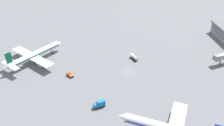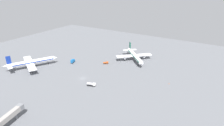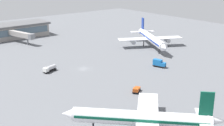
# 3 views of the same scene
# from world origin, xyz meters

# --- Properties ---
(ground) EXTENTS (288.00, 288.00, 0.00)m
(ground) POSITION_xyz_m (0.00, 0.00, 0.00)
(ground) COLOR slate
(airplane_at_gate) EXTENTS (32.40, 33.53, 12.78)m
(airplane_at_gate) POSITION_xyz_m (18.01, 53.59, 4.64)
(airplane_at_gate) COLOR white
(airplane_at_gate) RESTS_ON ground
(airplane_taxiing) EXTENTS (33.80, 40.50, 13.45)m
(airplane_taxiing) POSITION_xyz_m (-49.16, -7.35, 4.89)
(airplane_taxiing) COLOR white
(airplane_taxiing) RESTS_ON ground
(catering_truck) EXTENTS (3.52, 5.91, 3.30)m
(catering_truck) POSITION_xyz_m (-26.78, 18.84, 1.70)
(catering_truck) COLOR black
(catering_truck) RESTS_ON ground
(pushback_tractor) EXTENTS (4.70, 4.06, 1.90)m
(pushback_tractor) POSITION_xyz_m (0.09, 32.78, 0.97)
(pushback_tractor) COLOR black
(pushback_tractor) RESTS_ON ground
(fuel_truck) EXTENTS (6.58, 3.78, 2.50)m
(fuel_truck) POSITION_xyz_m (13.00, -5.67, 1.39)
(fuel_truck) COLOR black
(fuel_truck) RESTS_ON ground
(jet_bridge) EXTENTS (7.81, 20.81, 6.74)m
(jet_bridge) POSITION_xyz_m (1.94, -59.33, 5.14)
(jet_bridge) COLOR #9E9993
(jet_bridge) RESTS_ON ground
(safety_cone_near_gate) EXTENTS (0.44, 0.44, 0.60)m
(safety_cone_near_gate) POSITION_xyz_m (58.68, 25.80, 0.30)
(safety_cone_near_gate) COLOR #EA590C
(safety_cone_near_gate) RESTS_ON ground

